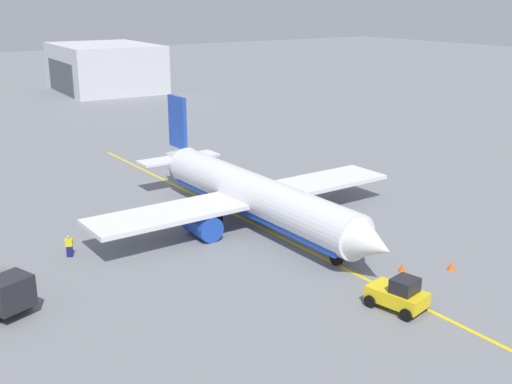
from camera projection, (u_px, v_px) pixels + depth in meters
The scene contains 8 objects.
ground_plane at pixel (256, 225), 54.41m from camera, with size 400.00×400.00×0.00m, color slate.
airplane at pixel (252, 195), 54.06m from camera, with size 32.17×28.91×9.48m.
pushback_tug at pixel (399, 294), 39.50m from camera, with size 3.94×2.97×2.20m.
refueling_worker at pixel (69, 246), 47.60m from camera, with size 0.56×0.63×1.71m.
safety_cone_nose at pixel (451, 266), 45.42m from camera, with size 0.56×0.56×0.62m, color #F2590F.
safety_cone_wingtip at pixel (402, 267), 45.18m from camera, with size 0.52×0.52×0.58m, color #F2590F.
distant_hangar at pixel (105, 67), 132.43m from camera, with size 26.24×19.71×9.53m.
taxi_line_marking at pixel (256, 225), 54.40m from camera, with size 65.38×0.30×0.01m, color yellow.
Camera 1 is at (42.50, -28.45, 18.79)m, focal length 44.31 mm.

